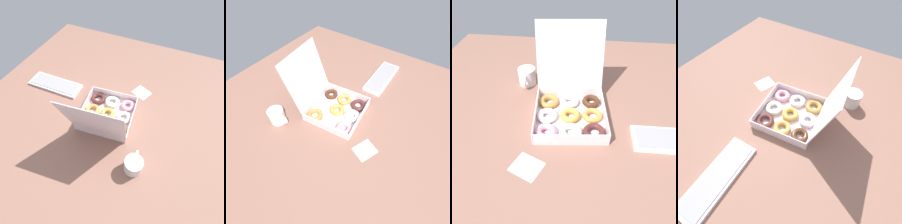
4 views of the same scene
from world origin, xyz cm
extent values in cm
cube|color=#8C6050|center=(0.00, 0.00, -1.00)|extent=(180.00, 180.00, 2.00)
cube|color=white|center=(0.58, 1.93, 0.20)|extent=(35.54, 35.54, 0.40)
cube|color=white|center=(-15.22, 0.19, 3.34)|extent=(3.93, 32.05, 5.89)
cube|color=white|center=(16.39, 3.68, 3.34)|extent=(3.93, 32.05, 5.89)
cube|color=white|center=(2.33, -13.87, 3.34)|extent=(31.26, 3.85, 5.89)
cube|color=white|center=(-1.16, 17.74, 3.34)|extent=(31.26, 3.85, 5.89)
cube|color=white|center=(-1.70, 22.62, 21.68)|extent=(33.08, 13.29, 30.91)
torus|color=pink|center=(-8.90, -9.44, 1.92)|extent=(13.13, 13.13, 3.06)
torus|color=white|center=(1.81, -8.31, 1.92)|extent=(11.39, 11.39, 2.78)
torus|color=#512524|center=(11.89, -7.21, 1.92)|extent=(13.96, 13.96, 2.78)
torus|color=silver|center=(-9.98, 0.64, 1.92)|extent=(12.13, 12.13, 2.82)
torus|color=gold|center=(0.62, 2.10, 1.92)|extent=(13.34, 13.34, 2.96)
torus|color=#CA8C43|center=(10.86, 3.20, 1.92)|extent=(10.54, 10.54, 2.75)
torus|color=#AF7D39|center=(-10.91, 11.17, 1.92)|extent=(12.77, 12.77, 2.91)
torus|color=silver|center=(-0.78, 12.42, 1.92)|extent=(11.38, 11.38, 2.99)
torus|color=#472716|center=(10.07, 13.57, 1.92)|extent=(12.46, 12.46, 2.78)
cube|color=white|center=(47.60, -7.30, 0.90)|extent=(39.14, 14.51, 1.80)
cube|color=#99979B|center=(47.60, -7.30, 2.00)|extent=(35.99, 12.26, 0.40)
cylinder|color=white|center=(-26.05, 28.38, 4.64)|extent=(9.55, 9.55, 9.27)
torus|color=white|center=(-25.78, 23.26, 4.64)|extent=(2.09, 6.99, 6.91)
cylinder|color=black|center=(-26.05, 28.38, 7.60)|extent=(8.41, 8.41, 0.56)
cube|color=white|center=(-13.47, -26.44, 0.07)|extent=(14.23, 13.32, 0.15)
camera|label=1|loc=(-28.92, 61.70, 92.85)|focal=28.00mm
camera|label=2|loc=(-59.21, -39.77, 88.09)|focal=28.00mm
camera|label=3|loc=(6.25, -72.05, 72.17)|focal=35.00mm
camera|label=4|loc=(51.66, 33.12, 80.62)|focal=28.00mm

